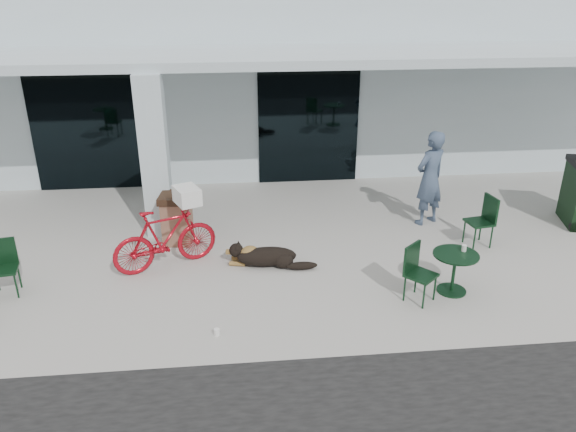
{
  "coord_description": "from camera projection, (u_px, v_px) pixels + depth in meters",
  "views": [
    {
      "loc": [
        -0.04,
        -8.07,
        4.77
      ],
      "look_at": [
        0.85,
        0.54,
        1.0
      ],
      "focal_mm": 35.0,
      "sensor_mm": 36.0,
      "label": 1
    }
  ],
  "objects": [
    {
      "name": "person",
      "position": [
        430.0,
        178.0,
        11.25
      ],
      "size": [
        0.84,
        0.75,
        1.94
      ],
      "primitive_type": "imported",
      "rotation": [
        0.0,
        0.0,
        3.64
      ],
      "color": "#3D4D66",
      "rests_on": "ground"
    },
    {
      "name": "cup_on_table",
      "position": [
        464.0,
        248.0,
        8.93
      ],
      "size": [
        0.08,
        0.08,
        0.11
      ],
      "primitive_type": "cylinder",
      "rotation": [
        0.0,
        0.0,
        -0.08
      ],
      "color": "white",
      "rests_on": "cafe_table_far"
    },
    {
      "name": "column",
      "position": [
        155.0,
        157.0,
        10.6
      ],
      "size": [
        0.5,
        0.5,
        3.12
      ],
      "primitive_type": "cube",
      "color": "silver",
      "rests_on": "ground"
    },
    {
      "name": "ground",
      "position": [
        240.0,
        286.0,
        9.26
      ],
      "size": [
        80.0,
        80.0,
        0.0
      ],
      "primitive_type": "plane",
      "color": "#A6A49D",
      "rests_on": "ground"
    },
    {
      "name": "dog",
      "position": [
        267.0,
        255.0,
        9.84
      ],
      "size": [
        1.26,
        0.66,
        0.4
      ],
      "primitive_type": null,
      "rotation": [
        0.0,
        0.0,
        -0.22
      ],
      "color": "black",
      "rests_on": "ground"
    },
    {
      "name": "laundry_basket",
      "position": [
        187.0,
        196.0,
        9.59
      ],
      "size": [
        0.54,
        0.6,
        0.29
      ],
      "primitive_type": "cube",
      "rotation": [
        0.0,
        0.0,
        1.99
      ],
      "color": "white",
      "rests_on": "bicycle"
    },
    {
      "name": "cafe_chair_far_a",
      "position": [
        421.0,
        274.0,
        8.69
      ],
      "size": [
        0.62,
        0.62,
        0.93
      ],
      "primitive_type": null,
      "rotation": [
        0.0,
        0.0,
        0.73
      ],
      "color": "#12341C",
      "rests_on": "ground"
    },
    {
      "name": "cafe_chair_far_b",
      "position": [
        479.0,
        222.0,
        10.48
      ],
      "size": [
        0.55,
        0.51,
        0.98
      ],
      "primitive_type": null,
      "rotation": [
        0.0,
        0.0,
        -1.41
      ],
      "color": "#12341C",
      "rests_on": "ground"
    },
    {
      "name": "cafe_table_far",
      "position": [
        454.0,
        273.0,
        8.99
      ],
      "size": [
        0.78,
        0.78,
        0.68
      ],
      "primitive_type": null,
      "rotation": [
        0.0,
        0.0,
        -0.08
      ],
      "color": "#12341C",
      "rests_on": "ground"
    },
    {
      "name": "cafe_chair_near",
      "position": [
        4.0,
        269.0,
        8.87
      ],
      "size": [
        0.48,
        0.52,
        0.91
      ],
      "primitive_type": null,
      "rotation": [
        0.0,
        0.0,
        0.18
      ],
      "color": "#12341C",
      "rests_on": "ground"
    },
    {
      "name": "trash_receptacle",
      "position": [
        177.0,
        219.0,
        10.6
      ],
      "size": [
        0.64,
        0.64,
        0.98
      ],
      "primitive_type": null,
      "rotation": [
        0.0,
        0.0,
        -0.12
      ],
      "color": "brown",
      "rests_on": "ground"
    },
    {
      "name": "building",
      "position": [
        230.0,
        67.0,
        16.12
      ],
      "size": [
        22.0,
        7.0,
        4.5
      ],
      "primitive_type": "cube",
      "color": "silver",
      "rests_on": "ground"
    },
    {
      "name": "bicycle",
      "position": [
        165.0,
        238.0,
        9.67
      ],
      "size": [
        1.9,
        1.23,
        1.11
      ],
      "primitive_type": "imported",
      "rotation": [
        0.0,
        0.0,
        1.99
      ],
      "color": "#AC0D1B",
      "rests_on": "ground"
    },
    {
      "name": "storefront_glass_left",
      "position": [
        94.0,
        133.0,
        12.97
      ],
      "size": [
        2.8,
        0.06,
        2.7
      ],
      "primitive_type": "cube",
      "color": "black",
      "rests_on": "ground"
    },
    {
      "name": "storefront_glass_right",
      "position": [
        308.0,
        127.0,
        13.44
      ],
      "size": [
        2.4,
        0.06,
        2.7
      ],
      "primitive_type": "cube",
      "color": "black",
      "rests_on": "ground"
    },
    {
      "name": "overhang",
      "position": [
        230.0,
        57.0,
        11.26
      ],
      "size": [
        22.0,
        2.8,
        0.18
      ],
      "primitive_type": "cube",
      "color": "silver",
      "rests_on": "column"
    },
    {
      "name": "cup_near_dog",
      "position": [
        217.0,
        332.0,
        8.0
      ],
      "size": [
        0.08,
        0.08,
        0.1
      ],
      "primitive_type": "cylinder",
      "rotation": [
        0.0,
        0.0,
        -0.01
      ],
      "color": "white",
      "rests_on": "ground"
    }
  ]
}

